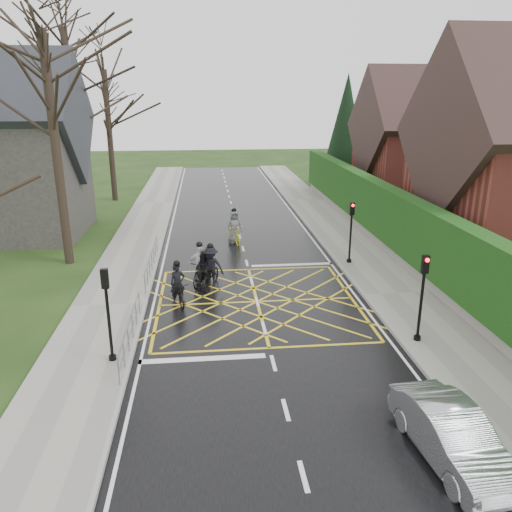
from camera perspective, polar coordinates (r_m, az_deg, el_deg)
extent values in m
plane|color=black|center=(20.77, 0.12, -5.25)|extent=(120.00, 120.00, 0.00)
cube|color=black|center=(20.77, 0.12, -5.24)|extent=(9.00, 80.00, 0.01)
cube|color=gray|center=(22.14, 15.80, -4.24)|extent=(3.00, 80.00, 0.15)
cube|color=gray|center=(21.03, -16.45, -5.51)|extent=(3.00, 80.00, 0.15)
cube|color=slate|center=(27.94, 14.80, 1.07)|extent=(0.50, 38.00, 0.70)
cube|color=#113D10|center=(27.50, 15.09, 4.56)|extent=(0.90, 38.00, 2.80)
cube|color=maroon|center=(40.93, 18.61, 9.78)|extent=(9.00, 8.00, 6.00)
cube|color=#31201D|center=(40.66, 19.02, 13.82)|extent=(9.80, 8.80, 8.80)
cube|color=maroon|center=(41.78, 22.92, 17.07)|extent=(0.70, 0.70, 1.60)
cylinder|color=black|center=(47.36, 9.92, 8.50)|extent=(0.50, 0.50, 1.20)
cone|color=black|center=(46.86, 10.21, 13.81)|extent=(4.60, 4.60, 10.00)
cube|color=#2D2B28|center=(33.37, -26.25, 8.07)|extent=(8.00, 7.00, 7.00)
cube|color=#26282D|center=(33.07, -27.08, 13.86)|extent=(8.80, 7.80, 7.80)
cylinder|color=black|center=(26.08, -21.83, 10.81)|extent=(0.44, 0.44, 11.00)
cylinder|color=black|center=(34.00, -20.04, 13.24)|extent=(0.44, 0.44, 12.00)
cylinder|color=black|center=(41.75, -16.37, 12.90)|extent=(0.44, 0.44, 10.00)
cylinder|color=slate|center=(17.27, -14.27, -7.22)|extent=(0.05, 5.00, 0.05)
cylinder|color=slate|center=(17.46, -14.15, -8.56)|extent=(0.04, 5.00, 0.04)
cylinder|color=slate|center=(15.32, -15.41, -12.88)|extent=(0.04, 0.04, 1.00)
cylinder|color=slate|center=(19.73, -13.18, -5.46)|extent=(0.04, 0.04, 1.00)
cylinder|color=slate|center=(24.22, -11.90, 0.31)|extent=(0.05, 6.00, 0.05)
cylinder|color=slate|center=(24.36, -11.83, -0.70)|extent=(0.04, 6.00, 0.04)
cylinder|color=slate|center=(21.57, -12.57, -3.36)|extent=(0.04, 0.04, 1.00)
cylinder|color=slate|center=(27.22, -11.23, 1.22)|extent=(0.04, 0.04, 1.00)
cylinder|color=black|center=(25.15, 10.74, 2.23)|extent=(0.10, 0.10, 3.00)
cylinder|color=black|center=(25.54, 10.57, -0.69)|extent=(0.24, 0.24, 0.30)
cube|color=black|center=(24.81, 10.93, 5.34)|extent=(0.22, 0.16, 0.62)
sphere|color=#FF0C0C|center=(24.66, 11.03, 5.69)|extent=(0.14, 0.14, 0.14)
cylinder|color=black|center=(17.71, 18.33, -5.19)|extent=(0.10, 0.10, 3.00)
cylinder|color=black|center=(18.26, 17.91, -9.09)|extent=(0.24, 0.24, 0.30)
cube|color=black|center=(17.23, 18.78, -0.90)|extent=(0.22, 0.16, 0.62)
sphere|color=#FF0C0C|center=(17.07, 19.01, -0.46)|extent=(0.14, 0.14, 0.14)
cylinder|color=black|center=(16.25, -16.46, -7.13)|extent=(0.10, 0.10, 3.00)
cylinder|color=black|center=(16.85, -16.05, -11.30)|extent=(0.24, 0.24, 0.30)
cube|color=black|center=(15.72, -16.91, -2.50)|extent=(0.22, 0.16, 0.62)
sphere|color=#FF0C0C|center=(15.78, -16.89, -1.74)|extent=(0.14, 0.14, 0.14)
imported|color=black|center=(20.64, -8.91, -4.13)|extent=(1.20, 2.01, 1.00)
imported|color=black|center=(20.61, -8.94, -3.13)|extent=(0.71, 0.57, 1.69)
sphere|color=black|center=(20.31, -9.06, -0.85)|extent=(0.27, 0.27, 0.27)
imported|color=black|center=(22.25, -5.94, -2.35)|extent=(1.06, 1.70, 0.99)
imported|color=black|center=(22.26, -5.97, -1.63)|extent=(0.90, 0.81, 1.52)
sphere|color=black|center=(22.01, -6.03, 0.28)|extent=(0.24, 0.24, 0.24)
imported|color=black|center=(22.23, -5.16, -2.21)|extent=(1.34, 2.19, 1.09)
imported|color=black|center=(22.20, -5.19, -1.20)|extent=(1.35, 1.03, 1.85)
sphere|color=black|center=(21.91, -5.26, 1.13)|extent=(0.29, 0.29, 0.29)
imported|color=black|center=(22.55, -6.39, -1.82)|extent=(1.13, 2.06, 1.19)
imported|color=silver|center=(22.54, -6.42, -0.98)|extent=(1.15, 0.75, 1.83)
sphere|color=black|center=(22.25, -6.50, 1.30)|extent=(0.29, 0.29, 0.29)
imported|color=#BFC618|center=(28.76, -2.49, 2.57)|extent=(1.23, 2.22, 1.11)
imported|color=slate|center=(28.76, -2.51, 3.36)|extent=(1.04, 0.80, 1.88)
sphere|color=black|center=(28.53, -2.54, 5.23)|extent=(0.30, 0.30, 0.30)
imported|color=#AAADB1|center=(13.11, 21.51, -18.60)|extent=(1.74, 4.04, 1.29)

